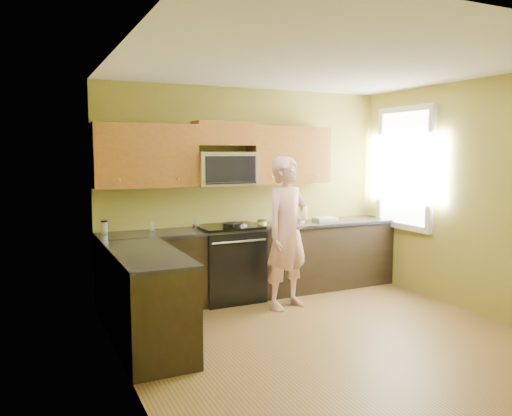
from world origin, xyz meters
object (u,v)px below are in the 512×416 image
woman (288,233)px  frying_pan (233,227)px  butter_tub (262,225)px  stove (229,263)px  travel_mug (105,235)px  microwave (225,185)px

woman → frying_pan: size_ratio=3.96×
woman → butter_tub: bearing=74.6°
stove → travel_mug: size_ratio=5.71×
microwave → butter_tub: 0.72m
microwave → woman: (0.51, -0.72, -0.54)m
stove → travel_mug: 1.57m
woman → travel_mug: (-2.01, 0.70, 0.01)m
travel_mug → microwave: bearing=0.5°
microwave → travel_mug: microwave is taller
stove → microwave: size_ratio=1.25×
stove → microwave: (0.00, 0.12, 0.97)m
travel_mug → butter_tub: bearing=-2.5°
woman → butter_tub: size_ratio=14.62×
woman → butter_tub: (-0.04, 0.62, 0.01)m
butter_tub → travel_mug: size_ratio=0.75×
frying_pan → travel_mug: size_ratio=2.75×
microwave → frying_pan: size_ratio=1.66×
woman → travel_mug: bearing=141.6°
stove → frying_pan: (-0.01, -0.17, 0.47)m
stove → butter_tub: butter_tub is taller
travel_mug → woman: bearing=-19.3°
woman → travel_mug: woman is taller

